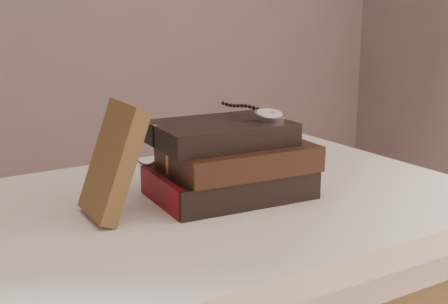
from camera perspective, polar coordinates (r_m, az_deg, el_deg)
table at (r=1.02m, az=-4.16°, el=-9.71°), size 1.00×0.60×0.75m
book_stack at (r=1.01m, az=0.56°, el=-0.89°), size 0.26×0.19×0.12m
journal at (r=0.92m, az=-10.13°, el=-0.81°), size 0.09×0.11×0.17m
pocket_watch at (r=1.02m, az=3.98°, el=3.45°), size 0.06×0.15×0.02m
eyeglasses at (r=1.04m, az=-5.88°, el=0.25°), size 0.11×0.13×0.05m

